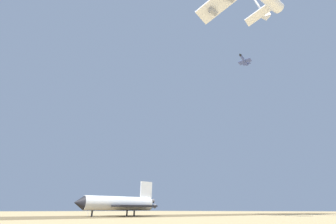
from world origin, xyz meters
The scene contains 5 objects.
ground_plane centered at (0.00, 0.00, 0.00)m, with size 1200.00×1200.00×0.00m, color tan.
runway_strip centered at (-3.37, -0.72, 0.01)m, with size 440.00×44.00×0.02m, color brown.
space_shuttle centered at (-2.84, -0.82, 5.35)m, with size 38.76×26.92×15.80m.
chase_jet_left_wing centered at (-60.98, 43.56, 92.46)m, with size 15.28×8.49×4.00m.
ground_crew_near_nose centered at (1.01, -19.85, 0.94)m, with size 0.37×0.61×1.73m.
Camera 1 is at (62.40, 92.49, 2.53)m, focal length 24.42 mm.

